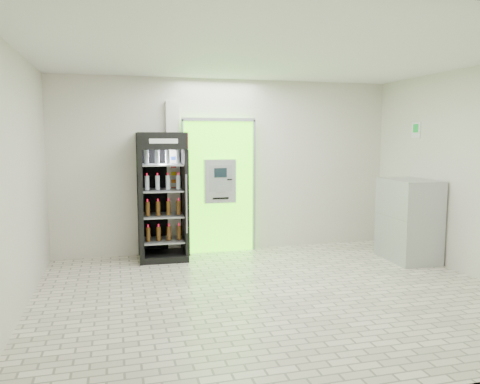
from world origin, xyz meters
name	(u,v)px	position (x,y,z in m)	size (l,w,h in m)	color
ground	(274,294)	(0.00, 0.00, 0.00)	(6.00, 6.00, 0.00)	beige
room_shell	(276,150)	(0.00, 0.00, 1.84)	(6.00, 6.00, 6.00)	beige
atm_assembly	(219,185)	(-0.20, 2.41, 1.17)	(1.30, 0.24, 2.33)	#56FF14
pillar	(173,179)	(-0.98, 2.45, 1.30)	(0.22, 0.11, 2.60)	silver
beverage_cooler	(162,199)	(-1.20, 2.15, 1.00)	(0.81, 0.76, 2.08)	black
steel_cabinet	(408,220)	(2.66, 1.04, 0.66)	(0.71, 1.03, 1.33)	#A4A7AB
exit_sign	(416,130)	(2.99, 1.40, 2.12)	(0.02, 0.22, 0.26)	white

